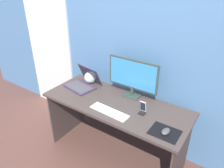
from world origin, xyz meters
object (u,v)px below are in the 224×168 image
at_px(keyboard_external, 109,112).
at_px(mouse, 166,131).
at_px(monitor, 133,76).
at_px(fishbowl, 90,77).
at_px(phone_in_dock, 143,109).
at_px(laptop, 83,83).

distance_m(keyboard_external, mouse, 0.57).
height_order(monitor, fishbowl, monitor).
xyz_separation_m(monitor, fishbowl, (-0.58, -0.01, -0.17)).
bearing_deg(phone_in_dock, monitor, 137.18).
relative_size(monitor, laptop, 1.46).
distance_m(monitor, laptop, 0.63).
height_order(laptop, keyboard_external, laptop).
xyz_separation_m(fishbowl, mouse, (1.12, -0.37, -0.05)).
relative_size(monitor, mouse, 5.71).
bearing_deg(monitor, laptop, -167.60).
xyz_separation_m(monitor, phone_in_dock, (0.25, -0.23, -0.19)).
relative_size(laptop, phone_in_dock, 2.84).
relative_size(laptop, keyboard_external, 0.96).
height_order(monitor, keyboard_external, monitor).
bearing_deg(mouse, fishbowl, 168.08).
distance_m(laptop, phone_in_dock, 0.84).
height_order(keyboard_external, phone_in_dock, phone_in_dock).
distance_m(laptop, fishbowl, 0.13).
xyz_separation_m(monitor, laptop, (-0.59, -0.13, -0.19)).
relative_size(monitor, keyboard_external, 1.39).
relative_size(monitor, fishbowl, 3.85).
bearing_deg(mouse, monitor, 151.60).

